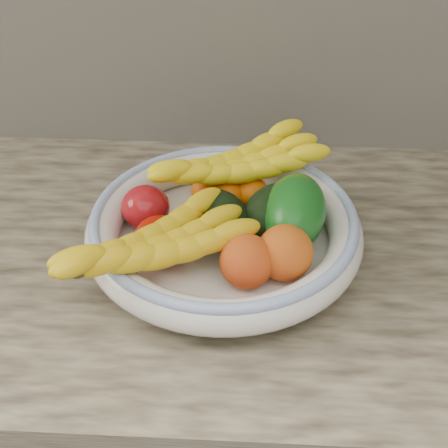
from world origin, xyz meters
The scene contains 14 objects.
kitchen_counter centered at (0.00, 1.69, 0.46)m, with size 2.44×0.66×1.40m.
fruit_bowl centered at (0.00, 1.66, 0.95)m, with size 0.39×0.39×0.08m.
clementine_back_left centered at (-0.03, 1.75, 0.95)m, with size 0.05×0.05×0.04m, color #DC5E04.
clementine_back_right centered at (0.04, 1.75, 0.95)m, with size 0.05×0.05×0.05m, color orange.
clementine_back_mid centered at (0.00, 1.74, 0.95)m, with size 0.05×0.05×0.05m, color #E15E04.
tomato_left centered at (-0.12, 1.69, 0.96)m, with size 0.07×0.07×0.06m, color #A11116.
tomato_near_left centered at (-0.08, 1.62, 0.96)m, with size 0.07×0.07×0.07m, color #A90F00.
avocado_center centered at (0.00, 1.67, 0.96)m, with size 0.07×0.11×0.07m, color black.
avocado_right centered at (0.07, 1.68, 0.96)m, with size 0.08×0.11×0.08m, color black.
green_mango centered at (0.10, 1.67, 0.98)m, with size 0.09×0.14×0.10m, color #0F5112.
peach_front centered at (0.03, 1.57, 0.97)m, with size 0.07×0.07×0.07m, color orange.
peach_right centered at (0.08, 1.59, 0.97)m, with size 0.08×0.08×0.08m, color orange.
banana_bunch_back centered at (0.01, 1.76, 0.99)m, with size 0.28×0.11×0.08m, color yellow, non-canonical shape.
banana_bunch_front centered at (-0.09, 1.57, 0.98)m, with size 0.29×0.11×0.08m, color yellow, non-canonical shape.
Camera 1 is at (0.04, 0.90, 1.54)m, focal length 55.00 mm.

